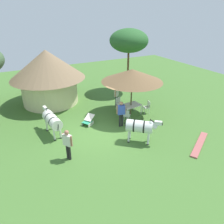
# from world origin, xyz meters

# --- Properties ---
(ground_plane) EXTENTS (36.00, 36.00, 0.00)m
(ground_plane) POSITION_xyz_m (0.00, 0.00, 0.00)
(ground_plane) COLOR #436F2F
(thatched_hut) EXTENTS (5.65, 5.65, 4.17)m
(thatched_hut) POSITION_xyz_m (-1.46, 6.23, 2.37)
(thatched_hut) COLOR beige
(thatched_hut) RESTS_ON ground_plane
(shade_umbrella) EXTENTS (4.13, 4.13, 3.29)m
(shade_umbrella) POSITION_xyz_m (3.04, 1.36, 2.87)
(shade_umbrella) COLOR #4D4328
(shade_umbrella) RESTS_ON ground_plane
(patio_dining_table) EXTENTS (1.48, 1.08, 0.74)m
(patio_dining_table) POSITION_xyz_m (3.04, 1.36, 0.66)
(patio_dining_table) COLOR silver
(patio_dining_table) RESTS_ON ground_plane
(patio_chair_west_end) EXTENTS (0.53, 0.51, 0.90)m
(patio_chair_west_end) POSITION_xyz_m (2.74, 2.55, 0.52)
(patio_chair_west_end) COLOR silver
(patio_chair_west_end) RESTS_ON ground_plane
(patio_chair_east_end) EXTENTS (0.61, 0.61, 0.90)m
(patio_chair_east_end) POSITION_xyz_m (2.14, 0.51, 0.52)
(patio_chair_east_end) COLOR silver
(patio_chair_east_end) RESTS_ON ground_plane
(patio_chair_near_lawn) EXTENTS (0.52, 0.54, 0.90)m
(patio_chair_near_lawn) POSITION_xyz_m (4.22, 1.02, 0.52)
(patio_chair_near_lawn) COLOR silver
(patio_chair_near_lawn) RESTS_ON ground_plane
(guest_beside_umbrella) EXTENTS (0.47, 0.44, 1.63)m
(guest_beside_umbrella) POSITION_xyz_m (2.84, 3.15, 0.98)
(guest_beside_umbrella) COLOR black
(guest_beside_umbrella) RESTS_ON ground_plane
(guest_behind_table) EXTENTS (0.60, 0.31, 1.72)m
(guest_behind_table) POSITION_xyz_m (1.56, 0.18, 1.04)
(guest_behind_table) COLOR black
(guest_behind_table) RESTS_ON ground_plane
(standing_watcher) EXTENTS (0.42, 0.52, 1.67)m
(standing_watcher) POSITION_xyz_m (-2.44, -1.53, 1.00)
(standing_watcher) COLOR black
(standing_watcher) RESTS_ON ground_plane
(striped_lounge_chair) EXTENTS (0.97, 0.88, 0.60)m
(striped_lounge_chair) POSITION_xyz_m (-0.22, 1.40, 0.25)
(striped_lounge_chair) COLOR #2B956D
(striped_lounge_chair) RESTS_ON ground_plane
(zebra_nearest_camera) EXTENTS (1.73, 1.58, 1.53)m
(zebra_nearest_camera) POSITION_xyz_m (1.59, -1.90, 0.99)
(zebra_nearest_camera) COLOR silver
(zebra_nearest_camera) RESTS_ON ground_plane
(zebra_by_umbrella) EXTENTS (0.85, 2.37, 1.49)m
(zebra_by_umbrella) POSITION_xyz_m (-2.54, 1.24, 0.96)
(zebra_by_umbrella) COLOR silver
(zebra_by_umbrella) RESTS_ON ground_plane
(acacia_tree_right_background) EXTENTS (3.26, 3.26, 5.41)m
(acacia_tree_right_background) POSITION_xyz_m (5.42, 5.73, 4.42)
(acacia_tree_right_background) COLOR brown
(acacia_tree_right_background) RESTS_ON ground_plane
(brick_patio_kerb) EXTENTS (2.59, 1.74, 0.08)m
(brick_patio_kerb) POSITION_xyz_m (4.40, -3.71, 0.04)
(brick_patio_kerb) COLOR #A65753
(brick_patio_kerb) RESTS_ON ground_plane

